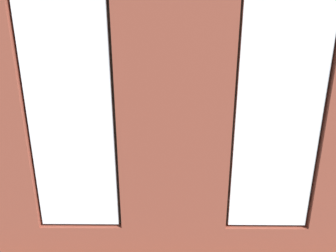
{
  "coord_description": "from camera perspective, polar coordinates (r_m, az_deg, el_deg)",
  "views": [
    {
      "loc": [
        0.03,
        5.28,
        2.49
      ],
      "look_at": [
        0.08,
        0.4,
        0.94
      ],
      "focal_mm": 32.0,
      "sensor_mm": 36.0,
      "label": 1
    }
  ],
  "objects": [
    {
      "name": "couch_by_window",
      "position": [
        3.99,
        -3.92,
        -15.19
      ],
      "size": [
        1.97,
        0.87,
        0.8
      ],
      "color": "black",
      "rests_on": "ground_plane"
    },
    {
      "name": "potted_plant_near_tv",
      "position": [
        5.22,
        -23.63,
        -3.95
      ],
      "size": [
        0.91,
        0.92,
        1.35
      ],
      "color": "gray",
      "rests_on": "ground_plane"
    },
    {
      "name": "tv_flatscreen",
      "position": [
        6.25,
        -24.94,
        1.44
      ],
      "size": [
        1.09,
        0.2,
        0.77
      ],
      "color": "black",
      "rests_on": "media_console"
    },
    {
      "name": "potted_plant_between_couches",
      "position": [
        3.9,
        17.65,
        -6.34
      ],
      "size": [
        1.08,
        1.06,
        1.49
      ],
      "color": "#9E5638",
      "rests_on": "ground_plane"
    },
    {
      "name": "candle_jar",
      "position": [
        5.69,
        -1.74,
        -2.76
      ],
      "size": [
        0.08,
        0.08,
        0.12
      ],
      "primitive_type": "cylinder",
      "color": "#B7333D",
      "rests_on": "coffee_table"
    },
    {
      "name": "potted_plant_corner_near_left",
      "position": [
        7.87,
        19.4,
        3.91
      ],
      "size": [
        0.77,
        0.76,
        1.25
      ],
      "color": "beige",
      "rests_on": "ground_plane"
    },
    {
      "name": "table_plant_small",
      "position": [
        5.56,
        -0.69,
        -2.56
      ],
      "size": [
        0.14,
        0.14,
        0.23
      ],
      "color": "brown",
      "rests_on": "coffee_table"
    },
    {
      "name": "remote_gray",
      "position": [
        5.8,
        -3.47,
        -2.9
      ],
      "size": [
        0.07,
        0.17,
        0.02
      ],
      "primitive_type": "cube",
      "rotation": [
        0.0,
        0.0,
        0.12
      ],
      "color": "#59595B",
      "rests_on": "coffee_table"
    },
    {
      "name": "ground_plane",
      "position": [
        5.86,
        0.78,
        -8.09
      ],
      "size": [
        6.73,
        5.93,
        0.1
      ],
      "primitive_type": "cube",
      "color": "brown"
    },
    {
      "name": "remote_silver",
      "position": [
        5.64,
        -6.14,
        -3.59
      ],
      "size": [
        0.18,
        0.09,
        0.02
      ],
      "primitive_type": "cube",
      "rotation": [
        0.0,
        0.0,
        4.47
      ],
      "color": "#B2B2B7",
      "rests_on": "coffee_table"
    },
    {
      "name": "couch_left",
      "position": [
        6.26,
        23.06,
        -4.06
      ],
      "size": [
        0.91,
        1.88,
        0.8
      ],
      "rotation": [
        0.0,
        0.0,
        1.59
      ],
      "color": "black",
      "rests_on": "ground_plane"
    },
    {
      "name": "cup_ceramic",
      "position": [
        5.81,
        2.18,
        -2.44
      ],
      "size": [
        0.08,
        0.08,
        0.1
      ],
      "primitive_type": "cylinder",
      "color": "#B23D38",
      "rests_on": "coffee_table"
    },
    {
      "name": "media_console",
      "position": [
        6.44,
        -24.21,
        -4.19
      ],
      "size": [
        1.08,
        0.42,
        0.54
      ],
      "primitive_type": "cube",
      "color": "black",
      "rests_on": "ground_plane"
    },
    {
      "name": "brick_wall_with_windows",
      "position": [
        2.82,
        1.16,
        0.44
      ],
      "size": [
        6.13,
        0.3,
        3.34
      ],
      "color": "brown",
      "rests_on": "ground_plane"
    },
    {
      "name": "coffee_table",
      "position": [
        5.73,
        -1.73,
        -3.86
      ],
      "size": [
        1.43,
        0.72,
        0.45
      ],
      "color": "tan",
      "rests_on": "ground_plane"
    },
    {
      "name": "potted_plant_mid_room_small",
      "position": [
        6.45,
        7.42,
        -1.72
      ],
      "size": [
        0.37,
        0.37,
        0.55
      ],
      "color": "beige",
      "rests_on": "ground_plane"
    }
  ]
}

